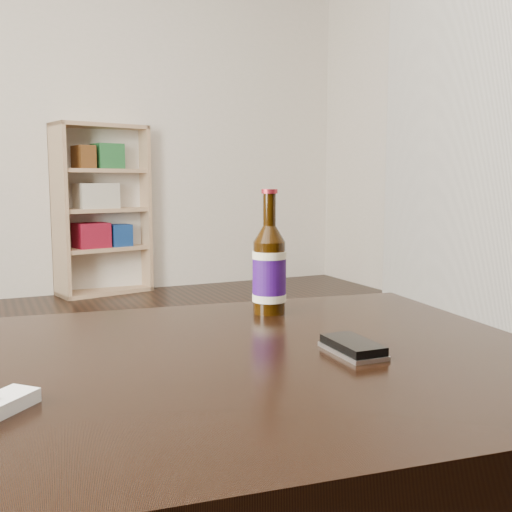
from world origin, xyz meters
name	(u,v)px	position (x,y,z in m)	size (l,w,h in m)	color
chimney_breast	(480,74)	(2.35, 1.20, 1.35)	(0.30, 1.20, 2.70)	white
bookshelf	(99,206)	(0.64, 2.97, 0.61)	(0.68, 0.43, 1.17)	#9D7452
coffee_table	(121,412)	(0.06, -0.43, 0.45)	(1.46, 0.96, 0.51)	black
beer_bottle	(269,270)	(0.42, -0.20, 0.60)	(0.08, 0.08, 0.25)	black
phone	(353,347)	(0.41, -0.52, 0.52)	(0.07, 0.12, 0.02)	silver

